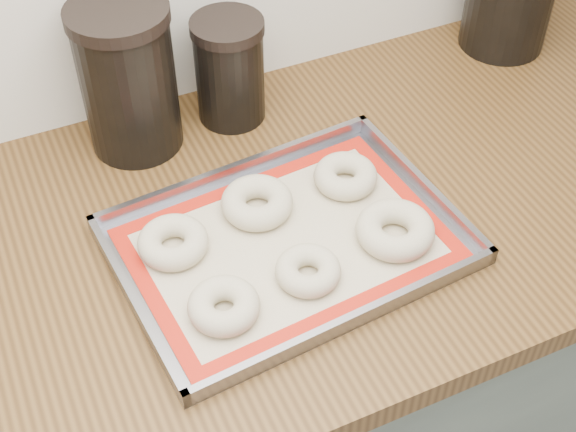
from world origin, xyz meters
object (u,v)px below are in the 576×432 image
bagel_front_mid (308,271)px  canister_left (128,79)px  bagel_back_left (173,242)px  bagel_front_right (395,230)px  bagel_back_mid (257,203)px  bagel_back_right (346,176)px  canister_mid (230,70)px  bagel_front_left (224,306)px  baking_tray (288,243)px

bagel_front_mid → canister_left: bearing=108.0°
bagel_front_mid → bagel_back_left: (-0.15, 0.12, 0.00)m
bagel_front_right → bagel_back_mid: same height
bagel_back_left → canister_left: (0.03, 0.25, 0.10)m
bagel_back_right → bagel_back_left: bearing=-175.8°
bagel_back_left → bagel_back_mid: bagel_back_mid is taller
bagel_back_right → canister_mid: size_ratio=0.54×
bagel_front_left → canister_mid: (0.16, 0.38, 0.07)m
baking_tray → bagel_front_left: bagel_front_left is taller
bagel_front_right → canister_mid: canister_mid is taller
bagel_back_left → bagel_front_right: bearing=-20.5°
baking_tray → bagel_back_right: bagel_back_right is taller
bagel_front_left → bagel_front_right: bagel_front_right is taller
bagel_back_mid → bagel_back_right: 0.14m
bagel_back_right → canister_mid: (-0.09, 0.23, 0.07)m
bagel_front_right → bagel_front_left: bearing=-174.7°
bagel_front_left → bagel_back_mid: size_ratio=0.90×
bagel_back_left → canister_mid: 0.32m
canister_mid → bagel_front_mid: bearing=-96.1°
bagel_back_left → bagel_back_mid: (0.13, 0.02, 0.00)m
bagel_front_left → bagel_back_left: bearing=100.0°
bagel_back_right → bagel_front_mid: bearing=-132.3°
bagel_front_right → bagel_back_left: (-0.28, 0.11, -0.00)m
bagel_front_right → canister_left: canister_left is taller
baking_tray → bagel_back_right: bearing=30.3°
bagel_back_left → bagel_front_mid: bearing=-39.7°
bagel_back_mid → bagel_front_right: bearing=-40.2°
bagel_front_left → bagel_front_mid: bearing=4.5°
baking_tray → bagel_front_right: 0.15m
bagel_back_left → canister_left: size_ratio=0.41×
bagel_front_mid → baking_tray: bearing=88.8°
baking_tray → bagel_front_left: size_ratio=5.25×
bagel_front_right → canister_left: bearing=126.1°
baking_tray → bagel_back_mid: 0.08m
canister_mid → bagel_back_mid: bearing=-102.8°
bagel_front_left → bagel_back_left: 0.13m
bagel_front_left → bagel_front_right: size_ratio=0.85×
canister_left → bagel_front_mid: bearing=-72.0°
bagel_front_mid → bagel_back_left: bagel_back_left is taller
baking_tray → bagel_back_left: 0.16m
bagel_front_mid → bagel_back_mid: size_ratio=0.85×
canister_left → baking_tray: bearing=-68.2°
bagel_front_mid → bagel_back_mid: (-0.01, 0.14, 0.00)m
bagel_back_left → bagel_back_right: (0.27, 0.02, 0.00)m
bagel_back_left → canister_mid: size_ratio=0.56×
bagel_front_mid → canister_mid: (0.04, 0.37, 0.07)m
baking_tray → canister_left: bearing=111.8°
bagel_back_left → bagel_back_mid: 0.13m
bagel_back_left → bagel_back_right: size_ratio=1.03×
canister_mid → bagel_back_left: bearing=-126.5°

